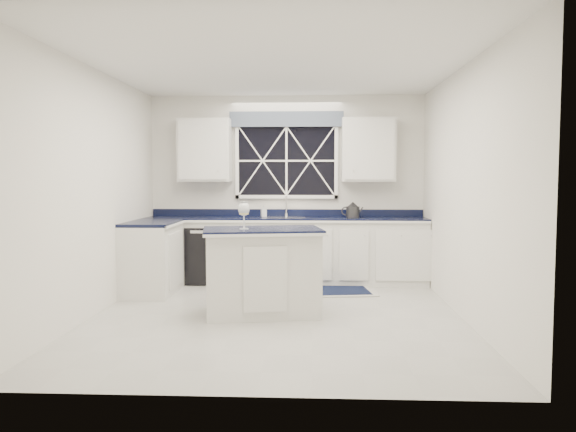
{
  "coord_description": "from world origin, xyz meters",
  "views": [
    {
      "loc": [
        0.41,
        -6.0,
        1.52
      ],
      "look_at": [
        0.11,
        0.4,
        1.07
      ],
      "focal_mm": 35.0,
      "sensor_mm": 36.0,
      "label": 1
    }
  ],
  "objects_px": {
    "faucet": "(286,206)",
    "kettle": "(353,210)",
    "island": "(262,271)",
    "wine_glass": "(244,210)",
    "soap_bottle": "(264,211)",
    "dishwasher": "(209,254)"
  },
  "relations": [
    {
      "from": "faucet",
      "to": "kettle",
      "type": "relative_size",
      "value": 0.96
    },
    {
      "from": "faucet",
      "to": "island",
      "type": "bearing_deg",
      "value": -94.54
    },
    {
      "from": "faucet",
      "to": "soap_bottle",
      "type": "height_order",
      "value": "faucet"
    },
    {
      "from": "dishwasher",
      "to": "wine_glass",
      "type": "distance_m",
      "value": 2.2
    },
    {
      "from": "island",
      "to": "wine_glass",
      "type": "height_order",
      "value": "wine_glass"
    },
    {
      "from": "soap_bottle",
      "to": "island",
      "type": "bearing_deg",
      "value": -85.32
    },
    {
      "from": "wine_glass",
      "to": "island",
      "type": "bearing_deg",
      "value": 21.38
    },
    {
      "from": "island",
      "to": "soap_bottle",
      "type": "height_order",
      "value": "soap_bottle"
    },
    {
      "from": "wine_glass",
      "to": "dishwasher",
      "type": "bearing_deg",
      "value": 111.13
    },
    {
      "from": "dishwasher",
      "to": "faucet",
      "type": "distance_m",
      "value": 1.31
    },
    {
      "from": "dishwasher",
      "to": "island",
      "type": "xyz_separation_m",
      "value": [
        0.94,
        -1.85,
        0.07
      ]
    },
    {
      "from": "dishwasher",
      "to": "island",
      "type": "relative_size",
      "value": 0.59
    },
    {
      "from": "dishwasher",
      "to": "wine_glass",
      "type": "xyz_separation_m",
      "value": [
        0.75,
        -1.93,
        0.75
      ]
    },
    {
      "from": "wine_glass",
      "to": "soap_bottle",
      "type": "xyz_separation_m",
      "value": [
        0.03,
        2.05,
        -0.14
      ]
    },
    {
      "from": "dishwasher",
      "to": "wine_glass",
      "type": "relative_size",
      "value": 2.72
    },
    {
      "from": "wine_glass",
      "to": "kettle",
      "type": "bearing_deg",
      "value": 56.53
    },
    {
      "from": "faucet",
      "to": "kettle",
      "type": "bearing_deg",
      "value": -8.69
    },
    {
      "from": "dishwasher",
      "to": "kettle",
      "type": "relative_size",
      "value": 2.6
    },
    {
      "from": "dishwasher",
      "to": "island",
      "type": "distance_m",
      "value": 2.08
    },
    {
      "from": "wine_glass",
      "to": "soap_bottle",
      "type": "distance_m",
      "value": 2.06
    },
    {
      "from": "island",
      "to": "soap_bottle",
      "type": "bearing_deg",
      "value": 84.74
    },
    {
      "from": "dishwasher",
      "to": "soap_bottle",
      "type": "xyz_separation_m",
      "value": [
        0.78,
        0.12,
        0.61
      ]
    }
  ]
}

